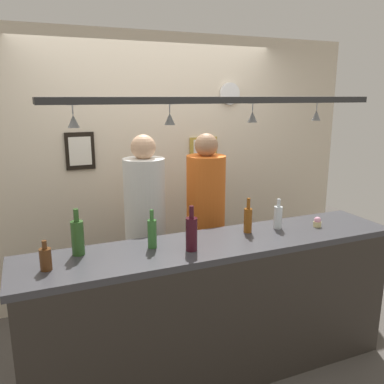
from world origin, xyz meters
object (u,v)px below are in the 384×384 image
Objects in this scene: bottle_beer_amber_tall at (248,219)px; wall_clock at (230,94)px; bottle_soda_clear at (278,217)px; cupcake at (317,222)px; picture_frame_lower_pair at (203,146)px; bottle_beer_green_import at (152,233)px; picture_frame_caricature at (80,151)px; bottle_champagne_green at (78,237)px; person_left_white_patterned_shirt at (145,217)px; person_middle_orange_shirt at (206,210)px; bottle_wine_dark_red at (192,233)px; bottle_beer_brown_stubby at (46,259)px.

bottle_beer_amber_tall is 1.18× the size of wall_clock.
bottle_soda_clear is 2.95× the size of cupcake.
wall_clock is at bearing -1.23° from picture_frame_lower_pair.
wall_clock is (-0.04, 1.40, 0.97)m from cupcake.
picture_frame_caricature reaches higher than bottle_beer_green_import.
bottle_beer_green_import is 1.42m from picture_frame_caricature.
bottle_champagne_green is at bearing -99.13° from picture_frame_caricature.
person_left_white_patterned_shirt reaches higher than bottle_beer_green_import.
person_left_white_patterned_shirt is 5.04× the size of picture_frame_caricature.
cupcake is 0.23× the size of picture_frame_caricature.
person_middle_orange_shirt is 1.32m from wall_clock.
picture_frame_lower_pair is 1.36× the size of wall_clock.
picture_frame_caricature is (-0.41, 0.66, 0.49)m from person_left_white_patterned_shirt.
cupcake is (1.08, 0.07, -0.08)m from bottle_wine_dark_red.
bottle_beer_amber_tall is 0.26m from bottle_soda_clear.
bottle_champagne_green is 1.46m from bottle_soda_clear.
person_left_white_patterned_shirt is 5.71× the size of picture_frame_lower_pair.
person_middle_orange_shirt is 0.96m from cupcake.
picture_frame_lower_pair reaches higher than bottle_beer_brown_stubby.
bottle_beer_green_import is (-0.74, -0.02, 0.00)m from bottle_beer_amber_tall.
picture_frame_caricature reaches higher than bottle_beer_amber_tall.
picture_frame_caricature is at bearing 127.26° from bottle_beer_amber_tall.
person_middle_orange_shirt is at bearing 44.12° from bottle_beer_green_import.
bottle_wine_dark_red is at bearing -120.20° from person_middle_orange_shirt.
bottle_champagne_green is (-0.61, -0.61, 0.11)m from person_left_white_patterned_shirt.
person_left_white_patterned_shirt is 6.59× the size of bottle_beer_green_import.
cupcake is at bearing -4.51° from bottle_champagne_green.
picture_frame_lower_pair is 0.60m from wall_clock.
bottle_beer_amber_tall is at bearing -86.72° from person_middle_orange_shirt.
person_left_white_patterned_shirt reaches higher than bottle_beer_amber_tall.
bottle_beer_amber_tall is at bearing -111.72° from wall_clock.
person_middle_orange_shirt is 1.32m from bottle_champagne_green.
bottle_champagne_green is 0.88× the size of picture_frame_caricature.
bottle_champagne_green is (-1.17, -0.61, 0.12)m from person_middle_orange_shirt.
bottle_champagne_green is (-0.69, 0.21, 0.00)m from bottle_wine_dark_red.
bottle_beer_green_import is 1.18× the size of wall_clock.
cupcake is at bearing -3.20° from bottle_beer_green_import.
wall_clock is (1.93, 1.43, 0.93)m from bottle_beer_brown_stubby.
bottle_beer_amber_tall is (0.04, -0.66, 0.10)m from person_middle_orange_shirt.
wall_clock is at bearing 36.54° from bottle_beer_brown_stubby.
bottle_beer_brown_stubby is at bearing -176.12° from bottle_soda_clear.
bottle_soda_clear is 0.68× the size of picture_frame_caricature.
bottle_champagne_green is at bearing -138.54° from picture_frame_lower_pair.
bottle_wine_dark_red is at bearing -168.39° from bottle_soda_clear.
person_middle_orange_shirt is (0.55, 0.00, -0.01)m from person_left_white_patterned_shirt.
picture_frame_lower_pair is at bearing 41.46° from bottle_champagne_green.
picture_frame_lower_pair is at bearing 103.08° from cupcake.
cupcake is at bearing -15.80° from bottle_soda_clear.
bottle_beer_green_import is (-0.22, 0.15, -0.01)m from bottle_wine_dark_red.
bottle_wine_dark_red is at bearing -125.15° from wall_clock.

